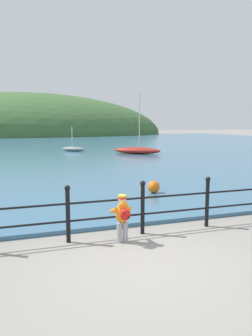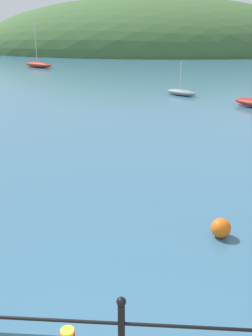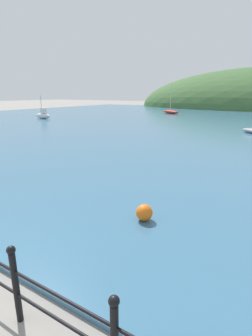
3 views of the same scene
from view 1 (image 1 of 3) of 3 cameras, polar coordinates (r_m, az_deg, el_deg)
ground_plane at (r=6.01m, az=3.42°, el=-16.34°), size 200.00×200.00×0.00m
water at (r=37.21m, az=-15.54°, el=3.83°), size 80.00×60.00×0.10m
far_hillside at (r=70.57m, az=-17.13°, el=5.49°), size 58.30×32.07×17.20m
iron_railing at (r=7.30m, az=2.91°, el=-6.57°), size 10.03×0.12×1.21m
child_in_coat at (r=6.78m, az=-0.60°, el=-8.02°), size 0.38×0.53×1.00m
boat_white_sailboat at (r=25.36m, az=1.92°, el=3.11°), size 3.66×3.31×4.65m
boat_far_right at (r=28.02m, az=-9.14°, el=3.32°), size 2.08×1.85×2.07m
mooring_buoy at (r=11.19m, az=4.83°, el=-3.29°), size 0.41×0.41×0.41m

